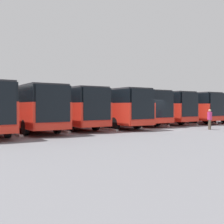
# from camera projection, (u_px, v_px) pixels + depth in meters

# --- Properties ---
(ground_plane) EXTENTS (600.00, 600.00, 0.00)m
(ground_plane) POSITION_uv_depth(u_px,v_px,m) (159.00, 129.00, 23.41)
(ground_plane) COLOR slate
(bus_0) EXTENTS (3.58, 11.86, 3.40)m
(bus_0) POSITION_uv_depth(u_px,v_px,m) (194.00, 107.00, 35.67)
(bus_0) COLOR red
(bus_0) RESTS_ON ground_plane
(curb_divider_0) EXTENTS (0.74, 5.56, 0.15)m
(curb_divider_0) POSITION_uv_depth(u_px,v_px,m) (197.00, 122.00, 33.22)
(curb_divider_0) COLOR #B2B2AD
(curb_divider_0) RESTS_ON ground_plane
(bus_1) EXTENTS (3.58, 11.86, 3.40)m
(bus_1) POSITION_uv_depth(u_px,v_px,m) (176.00, 107.00, 33.41)
(bus_1) COLOR red
(bus_1) RESTS_ON ground_plane
(curb_divider_1) EXTENTS (0.74, 5.56, 0.15)m
(curb_divider_1) POSITION_uv_depth(u_px,v_px,m) (177.00, 123.00, 30.96)
(curb_divider_1) COLOR #B2B2AD
(curb_divider_1) RESTS_ON ground_plane
(bus_2) EXTENTS (3.58, 11.86, 3.40)m
(bus_2) POSITION_uv_depth(u_px,v_px,m) (150.00, 107.00, 31.68)
(bus_2) COLOR red
(bus_2) RESTS_ON ground_plane
(curb_divider_2) EXTENTS (0.74, 5.56, 0.15)m
(curb_divider_2) POSITION_uv_depth(u_px,v_px,m) (150.00, 124.00, 29.24)
(curb_divider_2) COLOR #B2B2AD
(curb_divider_2) RESTS_ON ground_plane
(bus_3) EXTENTS (3.58, 11.86, 3.40)m
(bus_3) POSITION_uv_depth(u_px,v_px,m) (126.00, 107.00, 29.47)
(bus_3) COLOR red
(bus_3) RESTS_ON ground_plane
(curb_divider_3) EXTENTS (0.74, 5.56, 0.15)m
(curb_divider_3) POSITION_uv_depth(u_px,v_px,m) (123.00, 126.00, 27.03)
(curb_divider_3) COLOR #B2B2AD
(curb_divider_3) RESTS_ON ground_plane
(bus_4) EXTENTS (3.58, 11.86, 3.40)m
(bus_4) POSITION_uv_depth(u_px,v_px,m) (104.00, 107.00, 26.36)
(bus_4) COLOR red
(bus_4) RESTS_ON ground_plane
(curb_divider_4) EXTENTS (0.74, 5.56, 0.15)m
(curb_divider_4) POSITION_uv_depth(u_px,v_px,m) (99.00, 128.00, 23.92)
(curb_divider_4) COLOR #B2B2AD
(curb_divider_4) RESTS_ON ground_plane
(bus_5) EXTENTS (3.58, 11.86, 3.40)m
(bus_5) POSITION_uv_depth(u_px,v_px,m) (65.00, 107.00, 24.85)
(bus_5) COLOR red
(bus_5) RESTS_ON ground_plane
(curb_divider_5) EXTENTS (0.74, 5.56, 0.15)m
(curb_divider_5) POSITION_uv_depth(u_px,v_px,m) (55.00, 130.00, 22.41)
(curb_divider_5) COLOR #B2B2AD
(curb_divider_5) RESTS_ON ground_plane
(bus_6) EXTENTS (3.58, 11.86, 3.40)m
(bus_6) POSITION_uv_depth(u_px,v_px,m) (26.00, 107.00, 22.26)
(bus_6) COLOR red
(bus_6) RESTS_ON ground_plane
(curb_divider_6) EXTENTS (0.74, 5.56, 0.15)m
(curb_divider_6) POSITION_uv_depth(u_px,v_px,m) (11.00, 133.00, 19.81)
(curb_divider_6) COLOR #B2B2AD
(curb_divider_6) RESTS_ON ground_plane
(pedestrian) EXTENTS (0.53, 0.53, 1.69)m
(pedestrian) POSITION_uv_depth(u_px,v_px,m) (210.00, 119.00, 23.26)
(pedestrian) COLOR brown
(pedestrian) RESTS_ON ground_plane
(station_building) EXTENTS (28.01, 14.77, 4.22)m
(station_building) POSITION_uv_depth(u_px,v_px,m) (46.00, 105.00, 40.58)
(station_building) COLOR #A8A399
(station_building) RESTS_ON ground_plane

